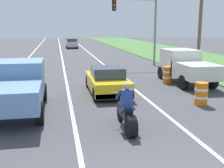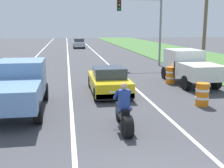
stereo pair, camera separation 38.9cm
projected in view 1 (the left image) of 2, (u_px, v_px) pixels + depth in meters
name	position (u px, v px, depth m)	size (l,w,h in m)	color
lane_stripe_left_solid	(20.00, 67.00, 23.85)	(0.14, 120.00, 0.01)	white
lane_stripe_right_solid	(105.00, 65.00, 25.19)	(0.14, 120.00, 0.01)	white
lane_stripe_centre_dashed	(64.00, 66.00, 24.52)	(0.14, 120.00, 0.01)	white
grass_verge_right	(210.00, 62.00, 27.06)	(10.00, 120.00, 0.06)	#477538
motorcycle_with_rider	(127.00, 113.00, 9.36)	(0.70, 2.21, 1.62)	black
sports_car_yellow	(107.00, 81.00, 14.69)	(1.84, 4.30, 1.37)	yellow
pickup_truck_left_lane_light_blue	(18.00, 85.00, 11.25)	(2.02, 4.80, 1.98)	#6B93C6
pickup_truck_right_shoulder_white	(186.00, 65.00, 17.06)	(2.02, 4.80, 1.98)	silver
traffic_light_mast_near	(142.00, 19.00, 24.23)	(4.12, 0.34, 6.00)	gray
utility_pole_roadside	(200.00, 24.00, 20.43)	(0.24, 0.24, 7.17)	brown
construction_barrel_nearest	(201.00, 94.00, 12.46)	(0.58, 0.58, 1.00)	orange
construction_barrel_mid	(167.00, 75.00, 17.27)	(0.58, 0.58, 1.00)	orange
distant_car_far_ahead	(72.00, 43.00, 44.86)	(1.80, 4.00, 1.50)	#B2B2B7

